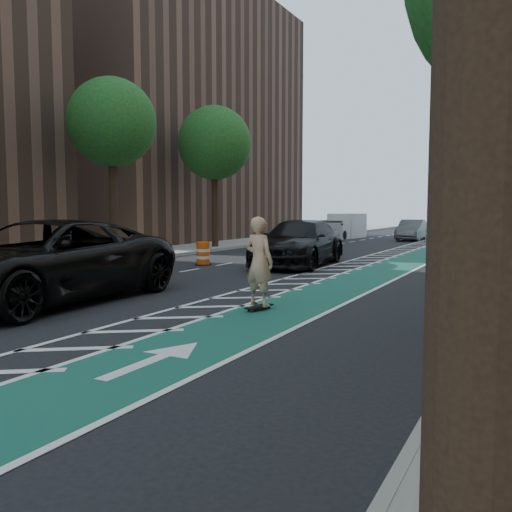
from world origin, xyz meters
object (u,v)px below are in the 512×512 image
Objects in this scene: skateboarder at (259,261)px; suv_far at (299,243)px; suv_near at (43,262)px; barrel_a at (203,254)px.

skateboarder reaches higher than suv_far.
skateboarder is 0.28× the size of suv_near.
barrel_a is at bearing 95.93° from suv_near.
suv_near is 7.72× the size of barrel_a.
skateboarder is 0.32× the size of suv_far.
suv_far is 3.82m from barrel_a.
barrel_a is (-1.40, 9.01, -0.55)m from suv_near.
barrel_a is at bearing -38.03° from skateboarder.
suv_near is 1.16× the size of suv_far.
suv_near is (-4.98, -1.51, -0.10)m from skateboarder.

